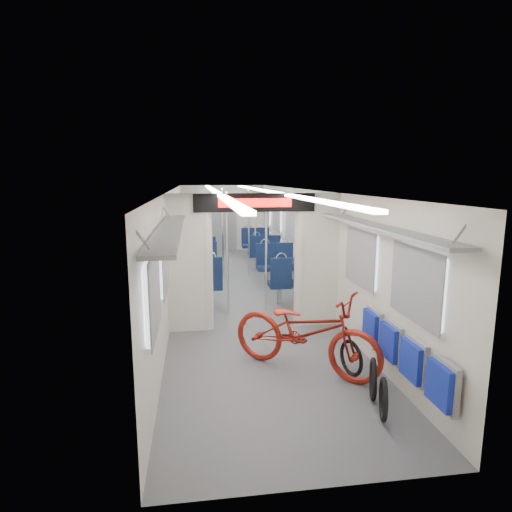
# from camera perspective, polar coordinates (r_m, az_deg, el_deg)

# --- Properties ---
(carriage) EXTENTS (12.00, 12.02, 2.31)m
(carriage) POSITION_cam_1_polar(r_m,az_deg,el_deg) (8.89, -1.78, 3.61)
(carriage) COLOR #515456
(carriage) RESTS_ON ground
(bicycle) EXTENTS (2.10, 1.89, 1.10)m
(bicycle) POSITION_cam_1_polar(r_m,az_deg,el_deg) (5.77, 6.55, -9.95)
(bicycle) COLOR maroon
(bicycle) RESTS_ON ground
(flip_bench) EXTENTS (0.12, 2.08, 0.49)m
(flip_bench) POSITION_cam_1_polar(r_m,az_deg,el_deg) (5.33, 18.86, -11.90)
(flip_bench) COLOR gray
(flip_bench) RESTS_ON carriage
(bike_hoop_a) EXTENTS (0.19, 0.46, 0.47)m
(bike_hoop_a) POSITION_cam_1_polar(r_m,az_deg,el_deg) (4.99, 16.60, -18.07)
(bike_hoop_a) COLOR black
(bike_hoop_a) RESTS_ON ground
(bike_hoop_b) EXTENTS (0.21, 0.49, 0.50)m
(bike_hoop_b) POSITION_cam_1_polar(r_m,az_deg,el_deg) (5.35, 15.31, -15.79)
(bike_hoop_b) COLOR black
(bike_hoop_b) RESTS_ON ground
(bike_hoop_c) EXTENTS (0.17, 0.48, 0.48)m
(bike_hoop_c) POSITION_cam_1_polar(r_m,az_deg,el_deg) (5.86, 12.56, -13.36)
(bike_hoop_c) COLOR black
(bike_hoop_c) RESTS_ON ground
(seat_bay_near_left) EXTENTS (0.94, 2.20, 1.14)m
(seat_bay_near_left) POSITION_cam_1_polar(r_m,az_deg,el_deg) (9.51, -7.71, -1.79)
(seat_bay_near_left) COLOR #0D1A3C
(seat_bay_near_left) RESTS_ON ground
(seat_bay_near_right) EXTENTS (0.91, 2.05, 1.09)m
(seat_bay_near_right) POSITION_cam_1_polar(r_m,az_deg,el_deg) (9.57, 3.58, -1.76)
(seat_bay_near_right) COLOR #0D1A3C
(seat_bay_near_right) RESTS_ON ground
(seat_bay_far_left) EXTENTS (0.95, 2.28, 1.16)m
(seat_bay_far_left) POSITION_cam_1_polar(r_m,az_deg,el_deg) (12.32, -7.83, 1.04)
(seat_bay_far_left) COLOR #0D1A3C
(seat_bay_far_left) RESTS_ON ground
(seat_bay_far_right) EXTENTS (0.89, 2.00, 1.08)m
(seat_bay_far_right) POSITION_cam_1_polar(r_m,az_deg,el_deg) (12.91, 0.49, 1.40)
(seat_bay_far_right) COLOR #0D1A3C
(seat_bay_far_right) RESTS_ON ground
(stanchion_near_left) EXTENTS (0.04, 0.04, 2.30)m
(stanchion_near_left) POSITION_cam_1_polar(r_m,az_deg,el_deg) (7.95, -3.83, 0.23)
(stanchion_near_left) COLOR silver
(stanchion_near_left) RESTS_ON ground
(stanchion_near_right) EXTENTS (0.04, 0.04, 2.30)m
(stanchion_near_right) POSITION_cam_1_polar(r_m,az_deg,el_deg) (8.15, 1.35, 0.49)
(stanchion_near_right) COLOR silver
(stanchion_near_right) RESTS_ON ground
(stanchion_far_left) EXTENTS (0.05, 0.05, 2.30)m
(stanchion_far_left) POSITION_cam_1_polar(r_m,az_deg,el_deg) (10.96, -4.44, 3.02)
(stanchion_far_left) COLOR silver
(stanchion_far_left) RESTS_ON ground
(stanchion_far_right) EXTENTS (0.04, 0.04, 2.30)m
(stanchion_far_right) POSITION_cam_1_polar(r_m,az_deg,el_deg) (11.06, -0.99, 3.11)
(stanchion_far_right) COLOR silver
(stanchion_far_right) RESTS_ON ground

